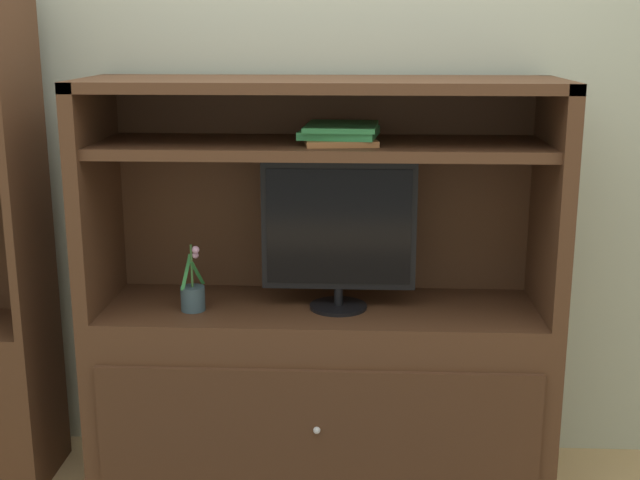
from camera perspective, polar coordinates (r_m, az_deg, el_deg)
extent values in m
cube|color=#ADB29E|center=(3.15, 0.36, 10.10)|extent=(6.00, 0.10, 2.80)
cube|color=#4C2D1C|center=(3.07, 0.05, -10.54)|extent=(1.59, 0.49, 0.68)
cube|color=#462A19|center=(2.84, -0.20, -12.67)|extent=(1.47, 0.02, 0.41)
sphere|color=silver|center=(2.83, -0.22, -12.80)|extent=(0.02, 0.02, 0.02)
cube|color=#4C2D1C|center=(2.98, -14.98, 3.04)|extent=(0.05, 0.49, 0.78)
cube|color=#4C2D1C|center=(2.91, 15.44, 2.76)|extent=(0.05, 0.49, 0.78)
cube|color=#4C2D1C|center=(3.07, 0.26, 3.85)|extent=(1.59, 0.02, 0.78)
cube|color=#4C2D1C|center=(2.79, 0.05, 10.54)|extent=(1.59, 0.49, 0.04)
cube|color=#4C2D1C|center=(2.81, 0.05, 6.31)|extent=(1.49, 0.44, 0.04)
cylinder|color=black|center=(2.92, 1.25, -4.53)|extent=(0.20, 0.20, 0.01)
cylinder|color=black|center=(2.91, 1.26, -3.86)|extent=(0.03, 0.03, 0.06)
cube|color=black|center=(2.84, 1.28, 0.94)|extent=(0.53, 0.02, 0.44)
cube|color=black|center=(2.83, 1.28, 0.87)|extent=(0.49, 0.00, 0.40)
cylinder|color=#384C56|center=(2.92, -8.63, -3.95)|extent=(0.08, 0.08, 0.08)
cylinder|color=#3D6B33|center=(2.88, -8.71, -1.75)|extent=(0.01, 0.01, 0.15)
cube|color=#2D7A38|center=(2.88, -8.32, -2.25)|extent=(0.03, 0.09, 0.11)
cube|color=#2D7A38|center=(2.90, -9.07, -2.18)|extent=(0.03, 0.08, 0.11)
sphere|color=#DB9EC6|center=(2.88, -8.46, -1.03)|extent=(0.02, 0.02, 0.02)
sphere|color=#DB9EC6|center=(2.85, -8.45, -0.66)|extent=(0.03, 0.03, 0.03)
cube|color=#A56638|center=(2.80, 1.31, 6.84)|extent=(0.26, 0.31, 0.02)
cube|color=#338C4C|center=(2.80, 1.34, 7.29)|extent=(0.27, 0.28, 0.03)
cube|color=#338C4C|center=(2.79, 1.47, 7.71)|extent=(0.25, 0.29, 0.02)
cube|color=#4C2D1C|center=(3.04, -19.45, 5.33)|extent=(0.03, 0.36, 1.20)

